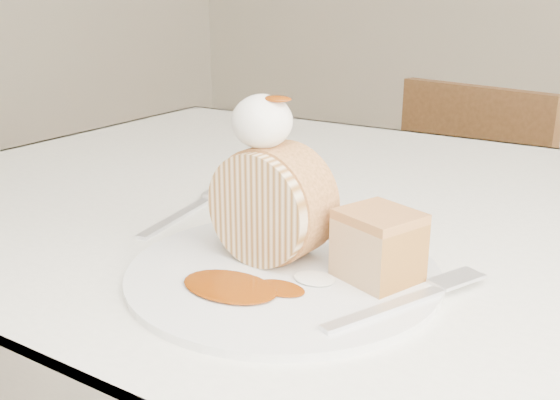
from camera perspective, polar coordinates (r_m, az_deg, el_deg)
The scene contains 10 objects.
table at distance 0.80m, azimuth 11.23°, elevation -7.13°, with size 1.40×0.90×0.75m.
chair_far at distance 1.65m, azimuth 18.21°, elevation -1.83°, with size 0.47×0.47×0.81m.
plate at distance 0.59m, azimuth 0.31°, elevation -6.62°, with size 0.29×0.29×0.01m, color white.
roulade_slice at distance 0.59m, azimuth -0.78°, elevation -0.41°, with size 0.11×0.11×0.06m, color beige.
cake_chunk at distance 0.56m, azimuth 8.97°, elevation -4.50°, with size 0.06×0.06×0.05m, color tan.
whipped_cream at distance 0.57m, azimuth -1.64°, elevation 7.19°, with size 0.06×0.06×0.05m, color white.
caramel_drizzle at distance 0.56m, azimuth -0.30°, elevation 9.86°, with size 0.03×0.02×0.01m, color #732D04.
caramel_pool at distance 0.55m, azimuth -4.63°, elevation -7.86°, with size 0.09×0.06×0.00m, color #732D04, non-canonical shape.
fork at distance 0.52m, azimuth 9.59°, elevation -9.79°, with size 0.02×0.17×0.00m, color silver.
spoon at distance 0.74m, azimuth -9.39°, elevation -1.55°, with size 0.03×0.18×0.00m, color silver.
Camera 1 is at (0.24, -0.49, 1.00)m, focal length 40.00 mm.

